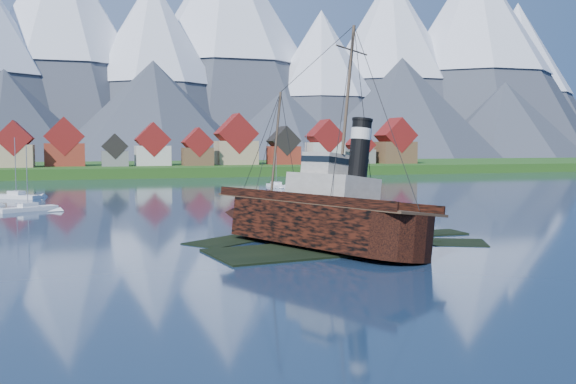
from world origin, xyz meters
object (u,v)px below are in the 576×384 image
object	(u,v)px
sailboat_e	(276,186)
sailboat_f	(28,210)
sailboat_d	(306,187)
tugboat_wreck	(312,216)
sailboat_c	(16,197)

from	to	relation	value
sailboat_e	sailboat_f	bearing A→B (deg)	-143.55
sailboat_d	tugboat_wreck	bearing A→B (deg)	-62.46
tugboat_wreck	sailboat_f	distance (m)	52.48
tugboat_wreck	sailboat_d	bearing A→B (deg)	47.55
tugboat_wreck	sailboat_f	xyz separation A→B (m)	(-29.93, 43.03, -2.64)
tugboat_wreck	sailboat_e	distance (m)	84.79
sailboat_d	sailboat_f	size ratio (longest dim) A/B	1.25
tugboat_wreck	sailboat_f	bearing A→B (deg)	101.06
sailboat_d	sailboat_f	distance (m)	65.52
sailboat_c	tugboat_wreck	bearing A→B (deg)	-117.03
sailboat_d	sailboat_f	xyz separation A→B (m)	(-55.99, -34.03, -0.07)
tugboat_wreck	sailboat_c	world-z (taller)	tugboat_wreck
sailboat_f	sailboat_d	bearing A→B (deg)	90.99
sailboat_f	sailboat_c	bearing A→B (deg)	159.00
sailboat_c	sailboat_f	world-z (taller)	sailboat_c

